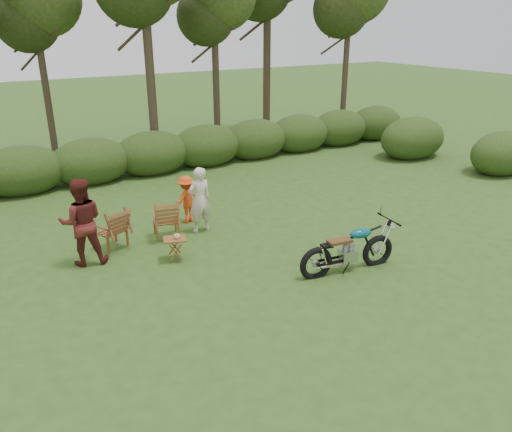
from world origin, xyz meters
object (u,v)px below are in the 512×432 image
adult_b (87,263)px  child (188,222)px  lawn_chair_left (113,247)px  lawn_chair_right (167,236)px  motorcycle (347,270)px  cup (177,236)px  adult_a (201,231)px  side_table (175,249)px

adult_b → child: 2.93m
lawn_chair_left → adult_b: adult_b is taller
lawn_chair_right → child: size_ratio=0.77×
motorcycle → cup: cup is taller
lawn_chair_left → child: child is taller
motorcycle → cup: bearing=149.3°
adult_a → adult_b: 2.81m
adult_b → cup: bearing=165.1°
lawn_chair_left → cup: cup is taller
adult_a → child: (-0.04, 0.70, 0.00)m
lawn_chair_left → motorcycle: bearing=116.2°
adult_a → child: bearing=-91.3°
adult_a → side_table: bearing=40.9°
lawn_chair_left → child: bearing=174.2°
motorcycle → lawn_chair_right: (-2.52, 3.51, 0.00)m
adult_b → child: (2.75, 1.02, 0.00)m
side_table → adult_b: (-1.66, 0.83, -0.25)m
lawn_chair_left → child: (2.07, 0.55, 0.00)m
lawn_chair_right → lawn_chair_left: lawn_chair_left is taller
side_table → adult_b: adult_b is taller
side_table → adult_b: 1.88m
adult_a → adult_b: size_ratio=0.86×
adult_a → adult_b: bearing=1.8°
lawn_chair_right → adult_a: adult_a is taller
lawn_chair_right → motorcycle: bearing=138.1°
lawn_chair_left → side_table: side_table is taller
lawn_chair_right → child: (0.79, 0.59, 0.00)m
side_table → cup: bearing=-42.8°
motorcycle → side_table: (-2.82, 2.25, 0.25)m
child → adult_a: bearing=76.5°
motorcycle → child: bearing=120.7°
lawn_chair_right → lawn_chair_left: 1.28m
lawn_chair_left → adult_a: 2.11m
lawn_chair_right → side_table: bearing=89.3°
lawn_chair_left → cup: (1.02, -1.34, 0.55)m
motorcycle → adult_a: bearing=124.2°
cup → child: size_ratio=0.10×
motorcycle → adult_b: bearing=153.3°
side_table → adult_a: size_ratio=0.31×
adult_a → cup: bearing=43.0°
motorcycle → lawn_chair_left: (-3.80, 3.55, 0.00)m
child → cup: bearing=44.3°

